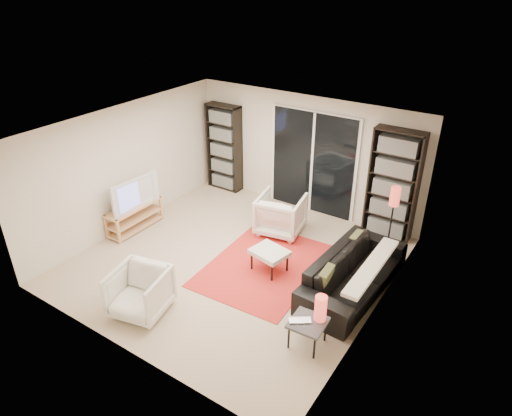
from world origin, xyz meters
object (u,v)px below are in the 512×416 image
Objects in this scene: tv_stand at (135,217)px; floor_lamp at (394,204)px; bookshelf_right at (393,185)px; bookshelf_left at (224,148)px; armchair_back at (281,214)px; sofa at (354,273)px; armchair_front at (140,292)px; ottoman at (270,253)px; side_table at (308,324)px.

floor_lamp is (4.39, 1.97, 0.69)m from tv_stand.
tv_stand is 0.94× the size of floor_lamp.
bookshelf_left is at bearing 180.00° from bookshelf_right.
floor_lamp is at bearing 24.11° from tv_stand.
armchair_back is at bearing -149.66° from bookshelf_right.
floor_lamp is (4.06, -0.52, -0.02)m from bookshelf_left.
armchair_front reaches higher than sofa.
side_table is at bearing -41.23° from ottoman.
floor_lamp reaches higher than sofa.
bookshelf_left is at bearing 139.43° from ottoman.
tv_stand is 1.81× the size of ottoman.
ottoman is 0.52× the size of floor_lamp.
bookshelf_right is 4.93m from tv_stand.
tv_stand is at bearing -174.87° from ottoman.
floor_lamp is (0.07, 1.42, 0.63)m from sofa.
armchair_back is 0.67× the size of floor_lamp.
bookshelf_right reaches higher than sofa.
bookshelf_left is 3.96× the size of side_table.
side_table is 0.39× the size of floor_lamp.
ottoman is (2.60, -2.22, -0.63)m from bookshelf_left.
armchair_back is (-1.75, -1.02, -0.66)m from bookshelf_right.
floor_lamp reaches higher than armchair_back.
tv_stand is 4.86m from floor_lamp.
armchair_back is (2.10, -1.02, -0.59)m from bookshelf_left.
bookshelf_left is 3.48m from ottoman.
bookshelf_right is 0.57m from floor_lamp.
armchair_front is at bearing -41.43° from tv_stand.
bookshelf_right reaches higher than side_table.
ottoman is at bearing -119.40° from bookshelf_right.
bookshelf_right is at bearing -0.00° from bookshelf_left.
bookshelf_right is at bearing 111.68° from floor_lamp.
bookshelf_left reaches higher than armchair_front.
side_table is at bearing -92.45° from floor_lamp.
ottoman is at bearing 48.99° from armchair_front.
bookshelf_left is 2.61m from tv_stand.
armchair_back reaches higher than side_table.
ottoman is at bearing 101.85° from armchair_back.
ottoman is 2.32m from floor_lamp.
bookshelf_right reaches higher than bookshelf_left.
tv_stand is 2.84m from armchair_back.
armchair_front is (-2.42, -2.22, 0.03)m from sofa.
tv_stand is (-4.19, -2.49, -0.79)m from bookshelf_right.
bookshelf_right is 4.26× the size of side_table.
armchair_back is at bearing 127.75° from side_table.
ottoman is (-1.25, -2.22, -0.70)m from bookshelf_right.
side_table is (-0.05, -1.45, 0.02)m from sofa.
tv_stand is (-0.34, -2.49, -0.71)m from bookshelf_left.
floor_lamp is at bearing -7.31° from bookshelf_left.
tv_stand is 2.43× the size of side_table.
bookshelf_left is at bearing 172.69° from floor_lamp.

